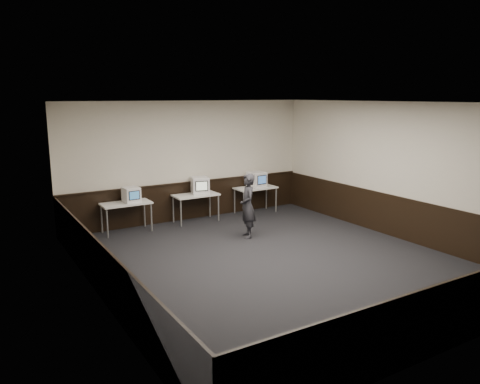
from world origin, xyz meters
The scene contains 18 objects.
floor centered at (0.00, 0.00, 0.00)m, with size 8.00×8.00×0.00m, color black.
ceiling centered at (0.00, 0.00, 3.20)m, with size 8.00×8.00×0.00m, color white.
back_wall centered at (0.00, 4.00, 1.60)m, with size 7.00×7.00×0.00m, color beige.
front_wall centered at (0.00, -4.00, 1.60)m, with size 7.00×7.00×0.00m, color beige.
left_wall centered at (-3.50, 0.00, 1.60)m, with size 8.00×8.00×0.00m, color beige.
right_wall centered at (3.50, 0.00, 1.60)m, with size 8.00×8.00×0.00m, color beige.
wainscot_back centered at (0.00, 3.98, 0.50)m, with size 6.98×0.04×1.00m, color black.
wainscot_front centered at (0.00, -3.98, 0.50)m, with size 6.98×0.04×1.00m, color black.
wainscot_left centered at (-3.48, 0.00, 0.50)m, with size 0.04×7.98×1.00m, color black.
wainscot_right centered at (3.48, 0.00, 0.50)m, with size 0.04×7.98×1.00m, color black.
wainscot_rail centered at (0.00, 3.96, 1.02)m, with size 6.98×0.06×0.04m, color black.
desk_left centered at (-1.90, 3.60, 0.68)m, with size 1.20×0.60×0.75m.
desk_center centered at (0.00, 3.60, 0.68)m, with size 1.20×0.60×0.75m.
desk_right centered at (1.90, 3.60, 0.68)m, with size 1.20×0.60×0.75m.
emac_left centered at (-1.76, 3.58, 0.94)m, with size 0.40×0.42×0.37m.
emac_center centered at (0.15, 3.64, 0.97)m, with size 0.56×0.57×0.45m.
emac_right centered at (1.95, 3.62, 0.97)m, with size 0.48×0.51×0.44m.
person centered at (0.44, 1.70, 0.77)m, with size 0.56×0.37×1.53m, color #25252A.
Camera 1 is at (-5.28, -7.42, 3.34)m, focal length 35.00 mm.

